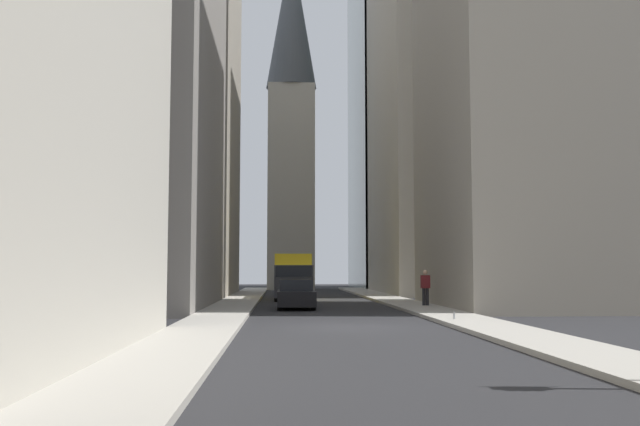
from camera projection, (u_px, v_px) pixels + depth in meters
ground_plane at (346, 327)px, 22.83m from camera, size 135.00×135.00×0.00m
sidewalk_right at (207, 326)px, 22.59m from camera, size 90.00×2.20×0.14m
sidewalk_left at (481, 325)px, 23.08m from camera, size 90.00×2.20×0.14m
building_left_far at (440, 99)px, 56.13m from camera, size 18.19×10.00×31.20m
building_left_midfar at (532, 19)px, 35.52m from camera, size 12.38×10.00×29.22m
building_right_far at (167, 101)px, 51.33m from camera, size 13.99×10.50×28.43m
building_right_midfar at (112, 81)px, 34.90m from camera, size 15.27×10.00×22.56m
church_spire at (291, 105)px, 67.43m from camera, size 4.85×4.85×33.79m
delivery_truck at (293, 276)px, 43.27m from camera, size 6.46×2.25×2.84m
sedan_black at (296, 295)px, 33.65m from camera, size 4.30×1.78×1.42m
pedestrian at (425, 286)px, 34.17m from camera, size 0.26×0.44×1.73m
discarded_bottle at (454, 316)px, 24.64m from camera, size 0.07×0.07×0.27m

